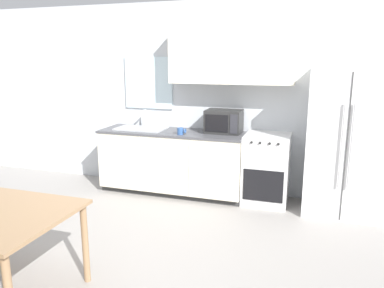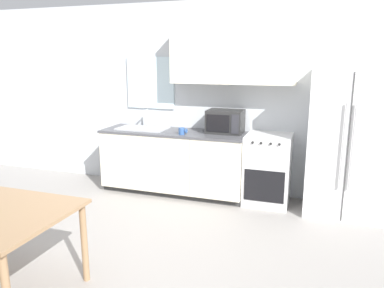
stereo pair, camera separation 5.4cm
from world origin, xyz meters
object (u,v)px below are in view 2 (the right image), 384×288
Objects in this scene: oven_range at (268,169)px; coffee_mug at (182,131)px; refrigerator at (346,143)px; microwave at (225,121)px.

coffee_mug is at bearing -169.52° from oven_range.
coffee_mug is at bearing -175.36° from refrigerator.
oven_range is 7.88× the size of coffee_mug.
refrigerator reaches higher than oven_range.
oven_range is at bearing 177.39° from refrigerator.
coffee_mug is (-1.14, -0.21, 0.49)m from oven_range.
microwave is (-0.62, 0.09, 0.60)m from oven_range.
coffee_mug is at bearing -150.31° from microwave.
oven_range is at bearing 10.48° from coffee_mug.
microwave is 4.10× the size of coffee_mug.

